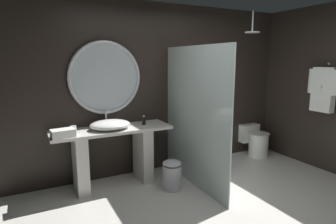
{
  "coord_description": "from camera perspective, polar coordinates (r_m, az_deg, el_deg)",
  "views": [
    {
      "loc": [
        -1.89,
        -2.12,
        1.76
      ],
      "look_at": [
        -0.32,
        0.94,
        1.11
      ],
      "focal_mm": 29.97,
      "sensor_mm": 36.0,
      "label": 1
    }
  ],
  "objects": [
    {
      "name": "vanity_counter",
      "position": [
        4.03,
        -11.14,
        -7.87
      ],
      "size": [
        1.63,
        0.53,
        0.82
      ],
      "color": "silver",
      "rests_on": "ground_plane"
    },
    {
      "name": "folded_hand_towel",
      "position": [
        3.65,
        -20.57,
        -4.07
      ],
      "size": [
        0.29,
        0.2,
        0.1
      ],
      "primitive_type": "cube",
      "rotation": [
        0.0,
        0.0,
        0.1
      ],
      "color": "white",
      "rests_on": "vanity_counter"
    },
    {
      "name": "tumbler_cup",
      "position": [
        3.78,
        -18.69,
        -3.45
      ],
      "size": [
        0.08,
        0.08,
        0.1
      ],
      "primitive_type": "cylinder",
      "color": "silver",
      "rests_on": "vanity_counter"
    },
    {
      "name": "back_wall_panel",
      "position": [
        4.46,
        -1.91,
        4.78
      ],
      "size": [
        4.8,
        0.1,
        2.6
      ],
      "primitive_type": "cube",
      "color": "black",
      "rests_on": "ground_plane"
    },
    {
      "name": "side_wall_right",
      "position": [
        5.14,
        28.69,
        4.26
      ],
      "size": [
        0.1,
        2.47,
        2.6
      ],
      "primitive_type": "cube",
      "color": "black",
      "rests_on": "ground_plane"
    },
    {
      "name": "hanging_bathrobe",
      "position": [
        4.95,
        29.07,
        4.41
      ],
      "size": [
        0.2,
        0.51,
        0.75
      ],
      "color": "silver"
    },
    {
      "name": "toilet",
      "position": [
        5.46,
        17.39,
        -5.62
      ],
      "size": [
        0.39,
        0.55,
        0.55
      ],
      "color": "white",
      "rests_on": "ground_plane"
    },
    {
      "name": "soap_dispenser",
      "position": [
        4.08,
        -4.95,
        -1.75
      ],
      "size": [
        0.05,
        0.05,
        0.14
      ],
      "color": "black",
      "rests_on": "vanity_counter"
    },
    {
      "name": "vessel_sink",
      "position": [
        3.89,
        -11.68,
        -2.53
      ],
      "size": [
        0.55,
        0.45,
        0.23
      ],
      "color": "white",
      "rests_on": "vanity_counter"
    },
    {
      "name": "waste_bin",
      "position": [
        3.92,
        0.82,
        -12.63
      ],
      "size": [
        0.26,
        0.26,
        0.41
      ],
      "color": "silver",
      "rests_on": "ground_plane"
    },
    {
      "name": "round_wall_mirror",
      "position": [
        4.07,
        -12.62,
        6.8
      ],
      "size": [
        1.04,
        0.05,
        1.04
      ],
      "color": "silver"
    },
    {
      "name": "shower_glass_panel",
      "position": [
        3.86,
        5.4,
        -1.18
      ],
      "size": [
        0.02,
        1.58,
        1.94
      ],
      "primitive_type": "cube",
      "color": "silver",
      "rests_on": "ground_plane"
    },
    {
      "name": "rain_shower_head",
      "position": [
        4.77,
        16.75,
        15.53
      ],
      "size": [
        0.23,
        0.23,
        0.34
      ],
      "color": "silver"
    }
  ]
}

